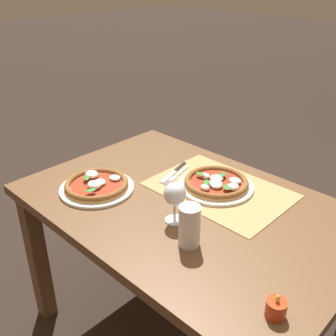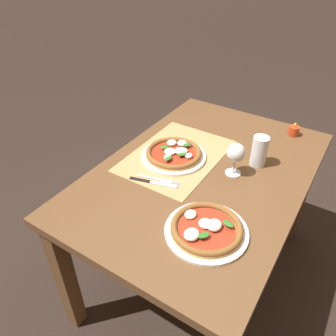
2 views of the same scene
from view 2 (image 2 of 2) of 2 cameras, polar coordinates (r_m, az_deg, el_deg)
ground_plane at (r=2.02m, az=4.86°, el=-17.41°), size 24.00×24.00×0.00m
dining_table at (r=1.56m, az=6.04°, el=-3.52°), size 1.29×0.87×0.74m
paper_placemat at (r=1.58m, az=1.46°, el=2.19°), size 0.55×0.39×0.00m
pizza_near at (r=1.55m, az=1.06°, el=2.54°), size 0.31×0.31×0.05m
pizza_far at (r=1.20m, az=6.67°, el=-10.48°), size 0.30×0.30×0.05m
wine_glass at (r=1.43m, az=11.70°, el=2.42°), size 0.08×0.08×0.16m
pint_glass at (r=1.54m, az=15.59°, el=2.75°), size 0.07×0.07×0.15m
fork at (r=1.42m, az=-1.56°, el=-2.03°), size 0.06×0.20×0.00m
knife at (r=1.41m, az=-2.60°, el=-2.52°), size 0.07×0.21×0.01m
votive_candle at (r=1.86m, az=21.03°, el=6.03°), size 0.06×0.06×0.07m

